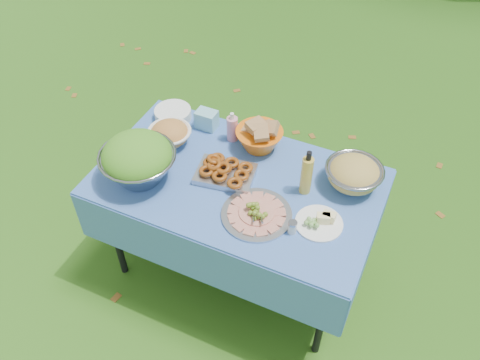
% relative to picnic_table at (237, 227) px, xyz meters
% --- Properties ---
extents(ground, '(80.00, 80.00, 0.00)m').
position_rel_picnic_table_xyz_m(ground, '(0.00, 0.00, -0.38)').
color(ground, '#143609').
rests_on(ground, ground).
extents(picnic_table, '(1.46, 0.86, 0.76)m').
position_rel_picnic_table_xyz_m(picnic_table, '(0.00, 0.00, 0.00)').
color(picnic_table, '#78A4E6').
rests_on(picnic_table, ground).
extents(salad_bowl, '(0.43, 0.43, 0.26)m').
position_rel_picnic_table_xyz_m(salad_bowl, '(-0.46, -0.19, 0.51)').
color(salad_bowl, '#92949A').
rests_on(salad_bowl, picnic_table).
extents(pasta_bowl_white, '(0.25, 0.25, 0.13)m').
position_rel_picnic_table_xyz_m(pasta_bowl_white, '(-0.46, 0.12, 0.45)').
color(pasta_bowl_white, white).
rests_on(pasta_bowl_white, picnic_table).
extents(plate_stack, '(0.28, 0.28, 0.06)m').
position_rel_picnic_table_xyz_m(plate_stack, '(-0.56, 0.31, 0.41)').
color(plate_stack, white).
rests_on(plate_stack, picnic_table).
extents(wipes_box, '(0.12, 0.09, 0.11)m').
position_rel_picnic_table_xyz_m(wipes_box, '(-0.34, 0.32, 0.43)').
color(wipes_box, '#83CCDA').
rests_on(wipes_box, picnic_table).
extents(sanitizer_bottle, '(0.07, 0.07, 0.18)m').
position_rel_picnic_table_xyz_m(sanitizer_bottle, '(-0.16, 0.29, 0.47)').
color(sanitizer_bottle, pink).
rests_on(sanitizer_bottle, picnic_table).
extents(bread_bowl, '(0.28, 0.28, 0.17)m').
position_rel_picnic_table_xyz_m(bread_bowl, '(0.00, 0.29, 0.47)').
color(bread_bowl, orange).
rests_on(bread_bowl, picnic_table).
extents(pasta_bowl_steel, '(0.34, 0.34, 0.16)m').
position_rel_picnic_table_xyz_m(pasta_bowl_steel, '(0.55, 0.22, 0.46)').
color(pasta_bowl_steel, '#92949A').
rests_on(pasta_bowl_steel, picnic_table).
extents(fried_tray, '(0.33, 0.26, 0.07)m').
position_rel_picnic_table_xyz_m(fried_tray, '(-0.07, 0.00, 0.42)').
color(fried_tray, '#ACABB0').
rests_on(fried_tray, picnic_table).
extents(charcuterie_platter, '(0.43, 0.43, 0.08)m').
position_rel_picnic_table_xyz_m(charcuterie_platter, '(0.19, -0.17, 0.42)').
color(charcuterie_platter, '#B0B3B7').
rests_on(charcuterie_platter, picnic_table).
extents(oil_bottle, '(0.07, 0.07, 0.26)m').
position_rel_picnic_table_xyz_m(oil_bottle, '(0.34, 0.08, 0.51)').
color(oil_bottle, gold).
rests_on(oil_bottle, picnic_table).
extents(cheese_plate, '(0.29, 0.29, 0.06)m').
position_rel_picnic_table_xyz_m(cheese_plate, '(0.48, -0.10, 0.41)').
color(cheese_plate, white).
rests_on(cheese_plate, picnic_table).
extents(shaker, '(0.05, 0.05, 0.07)m').
position_rel_picnic_table_xyz_m(shaker, '(0.38, -0.20, 0.42)').
color(shaker, silver).
rests_on(shaker, picnic_table).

